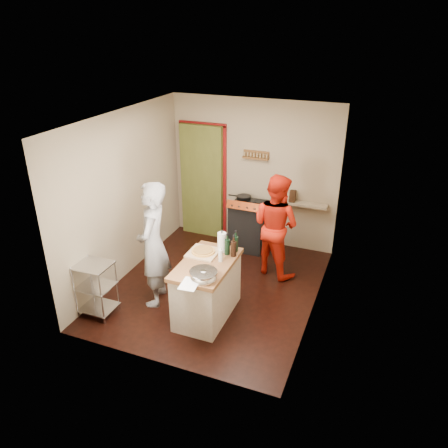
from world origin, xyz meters
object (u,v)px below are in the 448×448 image
at_px(wire_shelving, 96,287).
at_px(person_red, 276,225).
at_px(island, 207,287).
at_px(stove, 249,225).
at_px(person_stripe, 153,245).

xyz_separation_m(wire_shelving, person_red, (1.98, 2.00, 0.39)).
distance_m(island, person_red, 1.61).
relative_size(wire_shelving, person_red, 0.48).
xyz_separation_m(stove, person_red, (0.65, -0.62, 0.38)).
height_order(wire_shelving, person_stripe, person_stripe).
xyz_separation_m(stove, wire_shelving, (-1.33, -2.62, -0.01)).
distance_m(wire_shelving, person_stripe, 0.97).
bearing_deg(island, wire_shelving, -159.75).
distance_m(stove, person_red, 0.98).
bearing_deg(island, stove, 93.03).
bearing_deg(wire_shelving, island, 20.25).
height_order(island, person_red, person_red).
relative_size(stove, person_red, 0.60).
bearing_deg(stove, wire_shelving, -116.85).
relative_size(stove, island, 0.79).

